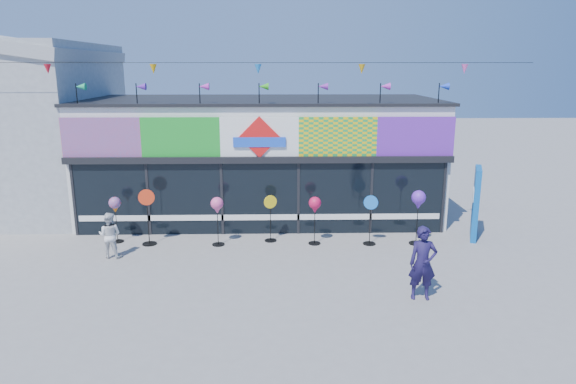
{
  "coord_description": "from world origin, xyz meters",
  "views": [
    {
      "loc": [
        0.51,
        -12.2,
        5.21
      ],
      "look_at": [
        0.84,
        2.0,
        1.71
      ],
      "focal_mm": 32.0,
      "sensor_mm": 36.0,
      "label": 1
    }
  ],
  "objects_px": {
    "blue_sign": "(476,203)",
    "spinner_2": "(217,207)",
    "spinner_4": "(315,206)",
    "spinner_5": "(370,219)",
    "spinner_3": "(270,217)",
    "spinner_0": "(115,206)",
    "child": "(110,235)",
    "spinner_1": "(148,216)",
    "spinner_6": "(418,201)",
    "adult_man": "(423,263)"
  },
  "relations": [
    {
      "from": "blue_sign",
      "to": "child",
      "type": "distance_m",
      "value": 10.85
    },
    {
      "from": "spinner_3",
      "to": "spinner_5",
      "type": "bearing_deg",
      "value": -6.91
    },
    {
      "from": "spinner_3",
      "to": "adult_man",
      "type": "bearing_deg",
      "value": -49.31
    },
    {
      "from": "spinner_1",
      "to": "spinner_6",
      "type": "bearing_deg",
      "value": -1.01
    },
    {
      "from": "spinner_4",
      "to": "spinner_5",
      "type": "relative_size",
      "value": 0.97
    },
    {
      "from": "spinner_0",
      "to": "spinner_4",
      "type": "relative_size",
      "value": 0.97
    },
    {
      "from": "blue_sign",
      "to": "spinner_5",
      "type": "relative_size",
      "value": 1.48
    },
    {
      "from": "spinner_1",
      "to": "child",
      "type": "relative_size",
      "value": 1.31
    },
    {
      "from": "spinner_1",
      "to": "adult_man",
      "type": "height_order",
      "value": "adult_man"
    },
    {
      "from": "spinner_6",
      "to": "spinner_3",
      "type": "bearing_deg",
      "value": 175.21
    },
    {
      "from": "blue_sign",
      "to": "spinner_0",
      "type": "distance_m",
      "value": 10.95
    },
    {
      "from": "spinner_6",
      "to": "adult_man",
      "type": "height_order",
      "value": "adult_man"
    },
    {
      "from": "spinner_6",
      "to": "blue_sign",
      "type": "bearing_deg",
      "value": 14.96
    },
    {
      "from": "spinner_0",
      "to": "spinner_5",
      "type": "distance_m",
      "value": 7.64
    },
    {
      "from": "spinner_4",
      "to": "adult_man",
      "type": "height_order",
      "value": "adult_man"
    },
    {
      "from": "spinner_2",
      "to": "child",
      "type": "relative_size",
      "value": 1.14
    },
    {
      "from": "spinner_1",
      "to": "spinner_5",
      "type": "relative_size",
      "value": 1.12
    },
    {
      "from": "spinner_1",
      "to": "spinner_2",
      "type": "relative_size",
      "value": 1.15
    },
    {
      "from": "spinner_5",
      "to": "adult_man",
      "type": "xyz_separation_m",
      "value": [
        0.53,
        -3.71,
        0.06
      ]
    },
    {
      "from": "spinner_2",
      "to": "spinner_6",
      "type": "relative_size",
      "value": 0.89
    },
    {
      "from": "spinner_2",
      "to": "adult_man",
      "type": "xyz_separation_m",
      "value": [
        5.06,
        -3.74,
        -0.32
      ]
    },
    {
      "from": "blue_sign",
      "to": "spinner_0",
      "type": "height_order",
      "value": "blue_sign"
    },
    {
      "from": "spinner_0",
      "to": "child",
      "type": "relative_size",
      "value": 1.09
    },
    {
      "from": "spinner_6",
      "to": "adult_man",
      "type": "bearing_deg",
      "value": -103.37
    },
    {
      "from": "spinner_5",
      "to": "spinner_3",
      "type": "bearing_deg",
      "value": 173.09
    },
    {
      "from": "spinner_0",
      "to": "spinner_5",
      "type": "relative_size",
      "value": 0.94
    },
    {
      "from": "spinner_6",
      "to": "adult_man",
      "type": "xyz_separation_m",
      "value": [
        -0.88,
        -3.7,
        -0.46
      ]
    },
    {
      "from": "spinner_1",
      "to": "child",
      "type": "xyz_separation_m",
      "value": [
        -0.81,
        -1.04,
        -0.25
      ]
    },
    {
      "from": "child",
      "to": "spinner_0",
      "type": "bearing_deg",
      "value": -75.32
    },
    {
      "from": "spinner_0",
      "to": "spinner_2",
      "type": "bearing_deg",
      "value": -6.39
    },
    {
      "from": "blue_sign",
      "to": "spinner_2",
      "type": "xyz_separation_m",
      "value": [
        -7.86,
        -0.47,
        0.06
      ]
    },
    {
      "from": "spinner_1",
      "to": "spinner_3",
      "type": "xyz_separation_m",
      "value": [
        3.63,
        0.23,
        -0.14
      ]
    },
    {
      "from": "spinner_1",
      "to": "adult_man",
      "type": "xyz_separation_m",
      "value": [
        7.13,
        -3.84,
        -0.04
      ]
    },
    {
      "from": "adult_man",
      "to": "spinner_4",
      "type": "bearing_deg",
      "value": 123.66
    },
    {
      "from": "blue_sign",
      "to": "child",
      "type": "relative_size",
      "value": 1.72
    },
    {
      "from": "spinner_2",
      "to": "spinner_5",
      "type": "height_order",
      "value": "spinner_5"
    },
    {
      "from": "blue_sign",
      "to": "spinner_3",
      "type": "xyz_separation_m",
      "value": [
        -6.3,
        -0.15,
        -0.36
      ]
    },
    {
      "from": "spinner_1",
      "to": "spinner_2",
      "type": "height_order",
      "value": "spinner_1"
    },
    {
      "from": "spinner_3",
      "to": "spinner_6",
      "type": "distance_m",
      "value": 4.43
    },
    {
      "from": "spinner_2",
      "to": "spinner_6",
      "type": "distance_m",
      "value": 5.94
    },
    {
      "from": "blue_sign",
      "to": "spinner_6",
      "type": "bearing_deg",
      "value": -145.3
    },
    {
      "from": "spinner_6",
      "to": "spinner_5",
      "type": "bearing_deg",
      "value": 179.71
    },
    {
      "from": "blue_sign",
      "to": "spinner_2",
      "type": "height_order",
      "value": "blue_sign"
    },
    {
      "from": "spinner_4",
      "to": "spinner_0",
      "type": "bearing_deg",
      "value": 177.02
    },
    {
      "from": "spinner_4",
      "to": "child",
      "type": "distance_m",
      "value": 5.87
    },
    {
      "from": "blue_sign",
      "to": "spinner_3",
      "type": "bearing_deg",
      "value": -158.93
    },
    {
      "from": "spinner_2",
      "to": "adult_man",
      "type": "relative_size",
      "value": 0.86
    },
    {
      "from": "spinner_4",
      "to": "spinner_6",
      "type": "distance_m",
      "value": 3.06
    },
    {
      "from": "spinner_2",
      "to": "spinner_5",
      "type": "relative_size",
      "value": 0.98
    },
    {
      "from": "child",
      "to": "adult_man",
      "type": "bearing_deg",
      "value": 166.17
    }
  ]
}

